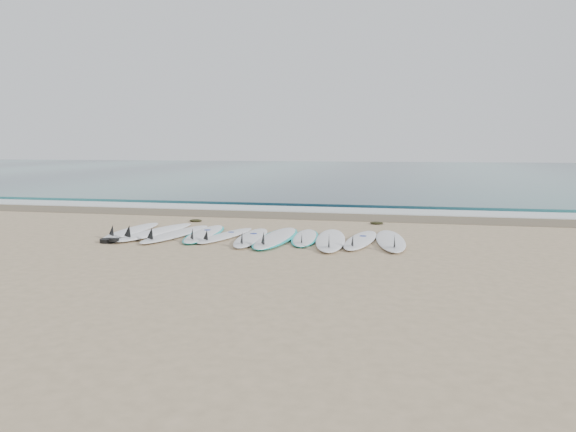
% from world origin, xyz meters
% --- Properties ---
extents(ground, '(120.00, 120.00, 0.00)m').
position_xyz_m(ground, '(0.00, 0.00, 0.00)').
color(ground, tan).
extents(ocean, '(120.00, 55.00, 0.03)m').
position_xyz_m(ocean, '(0.00, 32.50, 0.01)').
color(ocean, '#215058').
rests_on(ocean, ground).
extents(wet_sand_band, '(120.00, 1.80, 0.01)m').
position_xyz_m(wet_sand_band, '(0.00, 4.10, 0.01)').
color(wet_sand_band, brown).
rests_on(wet_sand_band, ground).
extents(foam_band, '(120.00, 1.40, 0.04)m').
position_xyz_m(foam_band, '(0.00, 5.50, 0.02)').
color(foam_band, silver).
rests_on(foam_band, ground).
extents(wave_crest, '(120.00, 1.00, 0.10)m').
position_xyz_m(wave_crest, '(0.00, 7.00, 0.05)').
color(wave_crest, '#215058').
rests_on(wave_crest, ground).
extents(surfboard_0, '(0.66, 2.65, 0.34)m').
position_xyz_m(surfboard_0, '(-2.91, 0.11, 0.06)').
color(surfboard_0, white).
rests_on(surfboard_0, ground).
extents(surfboard_1, '(0.95, 2.93, 0.37)m').
position_xyz_m(surfboard_1, '(-2.28, 0.03, 0.06)').
color(surfboard_1, white).
rests_on(surfboard_1, ground).
extents(surfboard_2, '(0.88, 2.78, 0.35)m').
position_xyz_m(surfboard_2, '(-1.74, -0.13, 0.06)').
color(surfboard_2, white).
rests_on(surfboard_2, ground).
extents(surfboard_3, '(0.92, 2.69, 0.33)m').
position_xyz_m(surfboard_3, '(-1.13, 0.09, 0.05)').
color(surfboard_3, white).
rests_on(surfboard_3, ground).
extents(surfboard_4, '(0.85, 2.37, 0.30)m').
position_xyz_m(surfboard_4, '(-0.61, -0.03, 0.05)').
color(surfboard_4, white).
rests_on(surfboard_4, ground).
extents(surfboard_5, '(0.78, 2.64, 0.33)m').
position_xyz_m(surfboard_5, '(0.03, -0.21, 0.06)').
color(surfboard_5, white).
rests_on(surfboard_5, ground).
extents(surfboard_6, '(0.73, 2.93, 0.37)m').
position_xyz_m(surfboard_6, '(0.54, -0.11, 0.06)').
color(surfboard_6, silver).
rests_on(surfboard_6, ground).
extents(surfboard_7, '(0.82, 2.37, 0.29)m').
position_xyz_m(surfboard_7, '(1.13, 0.11, 0.04)').
color(surfboard_7, white).
rests_on(surfboard_7, ground).
extents(surfboard_8, '(0.93, 2.94, 0.37)m').
position_xyz_m(surfboard_8, '(1.72, -0.18, 0.06)').
color(surfboard_8, white).
rests_on(surfboard_8, ground).
extents(surfboard_9, '(0.72, 2.58, 0.33)m').
position_xyz_m(surfboard_9, '(2.31, -0.00, 0.06)').
color(surfboard_9, white).
rests_on(surfboard_9, ground).
extents(surfboard_10, '(0.88, 2.81, 0.35)m').
position_xyz_m(surfboard_10, '(2.92, 0.04, 0.06)').
color(surfboard_10, white).
rests_on(surfboard_10, ground).
extents(seaweed_near, '(0.34, 0.26, 0.07)m').
position_xyz_m(seaweed_near, '(-2.21, 2.24, 0.03)').
color(seaweed_near, black).
rests_on(seaweed_near, ground).
extents(seaweed_far, '(0.34, 0.26, 0.07)m').
position_xyz_m(seaweed_far, '(2.45, 2.81, 0.03)').
color(seaweed_far, black).
rests_on(seaweed_far, ground).
extents(leash_coil, '(0.46, 0.36, 0.11)m').
position_xyz_m(leash_coil, '(-2.70, -1.19, 0.05)').
color(leash_coil, black).
rests_on(leash_coil, ground).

